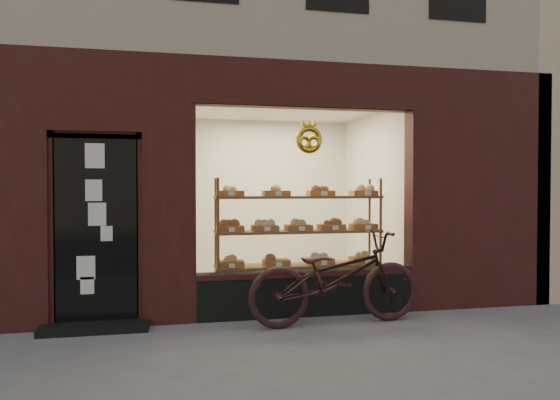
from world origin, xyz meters
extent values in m
plane|color=#535353|center=(0.00, 0.00, 0.00)|extent=(90.00, 90.00, 0.00)
cube|color=black|center=(0.45, 2.12, 0.28)|extent=(2.70, 0.25, 0.55)
cube|color=black|center=(-2.00, 2.06, 1.10)|extent=(0.90, 0.04, 2.15)
cube|color=black|center=(-2.00, 1.90, 0.04)|extent=(1.15, 0.35, 0.08)
torus|color=gold|center=(0.45, 2.02, 2.15)|extent=(0.33, 0.07, 0.33)
cube|color=brown|center=(0.45, 2.55, 0.05)|extent=(2.20, 0.45, 0.04)
cube|color=brown|center=(0.45, 2.55, 0.55)|extent=(2.20, 0.45, 0.03)
cube|color=brown|center=(0.45, 2.55, 1.00)|extent=(2.20, 0.45, 0.04)
cube|color=brown|center=(0.45, 2.55, 1.45)|extent=(2.20, 0.45, 0.04)
cylinder|color=brown|center=(-0.62, 2.35, 0.85)|extent=(0.04, 0.04, 1.70)
cylinder|color=brown|center=(1.52, 2.35, 0.85)|extent=(0.04, 0.04, 1.70)
cylinder|color=brown|center=(-0.62, 2.75, 0.85)|extent=(0.04, 0.04, 1.70)
cylinder|color=brown|center=(1.52, 2.75, 0.85)|extent=(0.04, 0.04, 1.70)
cube|color=brown|center=(-0.45, 2.55, 0.60)|extent=(0.34, 0.24, 0.07)
sphere|color=#B58D39|center=(-0.45, 2.55, 0.69)|extent=(0.11, 0.11, 0.11)
cube|color=silver|center=(-0.45, 2.36, 0.60)|extent=(0.07, 0.01, 0.05)
cube|color=brown|center=(0.15, 2.55, 0.60)|extent=(0.34, 0.24, 0.07)
sphere|color=brown|center=(0.15, 2.55, 0.69)|extent=(0.11, 0.11, 0.11)
cube|color=silver|center=(0.15, 2.36, 0.60)|extent=(0.08, 0.01, 0.05)
cube|color=brown|center=(0.75, 2.55, 0.60)|extent=(0.34, 0.24, 0.07)
sphere|color=tan|center=(0.75, 2.55, 0.69)|extent=(0.11, 0.11, 0.11)
cube|color=silver|center=(0.75, 2.36, 0.60)|extent=(0.07, 0.01, 0.05)
cube|color=brown|center=(1.35, 2.55, 0.60)|extent=(0.34, 0.24, 0.07)
sphere|color=#B58D39|center=(1.35, 2.55, 0.69)|extent=(0.11, 0.11, 0.11)
cube|color=silver|center=(1.35, 2.36, 0.60)|extent=(0.08, 0.01, 0.05)
cube|color=brown|center=(-0.45, 2.55, 1.05)|extent=(0.34, 0.24, 0.07)
sphere|color=brown|center=(-0.45, 2.55, 1.14)|extent=(0.11, 0.11, 0.11)
cube|color=silver|center=(-0.45, 2.36, 1.05)|extent=(0.07, 0.01, 0.06)
cube|color=brown|center=(0.00, 2.55, 1.05)|extent=(0.34, 0.24, 0.07)
sphere|color=tan|center=(0.00, 2.55, 1.14)|extent=(0.11, 0.11, 0.11)
cube|color=silver|center=(0.00, 2.36, 1.05)|extent=(0.07, 0.01, 0.06)
cube|color=brown|center=(0.45, 2.55, 1.05)|extent=(0.34, 0.24, 0.07)
sphere|color=#B58D39|center=(0.45, 2.55, 1.14)|extent=(0.11, 0.11, 0.11)
cube|color=silver|center=(0.45, 2.36, 1.05)|extent=(0.07, 0.01, 0.06)
cube|color=brown|center=(0.90, 2.55, 1.05)|extent=(0.34, 0.24, 0.07)
sphere|color=brown|center=(0.90, 2.55, 1.14)|extent=(0.11, 0.11, 0.11)
cube|color=silver|center=(0.90, 2.36, 1.05)|extent=(0.07, 0.01, 0.06)
cube|color=brown|center=(1.35, 2.55, 1.05)|extent=(0.34, 0.24, 0.07)
sphere|color=tan|center=(1.35, 2.55, 1.14)|extent=(0.11, 0.11, 0.11)
cube|color=silver|center=(1.35, 2.36, 1.05)|extent=(0.08, 0.01, 0.06)
cube|color=brown|center=(-0.45, 2.55, 1.50)|extent=(0.34, 0.24, 0.07)
sphere|color=tan|center=(-0.45, 2.55, 1.59)|extent=(0.11, 0.11, 0.11)
cube|color=silver|center=(-0.45, 2.36, 1.50)|extent=(0.07, 0.01, 0.06)
cube|color=brown|center=(0.15, 2.55, 1.50)|extent=(0.34, 0.24, 0.07)
sphere|color=#B58D39|center=(0.15, 2.55, 1.59)|extent=(0.11, 0.11, 0.11)
cube|color=silver|center=(0.15, 2.36, 1.50)|extent=(0.08, 0.01, 0.06)
cube|color=brown|center=(0.75, 2.55, 1.50)|extent=(0.34, 0.24, 0.07)
sphere|color=brown|center=(0.75, 2.55, 1.59)|extent=(0.11, 0.11, 0.11)
cube|color=silver|center=(0.75, 2.36, 1.50)|extent=(0.07, 0.01, 0.06)
cube|color=brown|center=(1.35, 2.55, 1.50)|extent=(0.34, 0.24, 0.07)
sphere|color=tan|center=(1.35, 2.55, 1.59)|extent=(0.11, 0.11, 0.11)
cube|color=silver|center=(1.35, 2.36, 1.50)|extent=(0.08, 0.01, 0.06)
imported|color=black|center=(0.67, 1.65, 0.54)|extent=(2.09, 0.83, 1.08)
camera|label=1|loc=(-1.11, -3.81, 1.56)|focal=32.00mm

